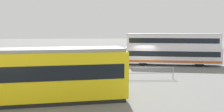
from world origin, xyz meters
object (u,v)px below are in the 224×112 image
Objects in this scene: info_sign at (70,62)px; double_decker_bus at (172,49)px; pedestrian_near_railing at (95,68)px; tram_yellow at (7,75)px.

double_decker_bus is at bearing -141.57° from info_sign.
info_sign is at bearing 38.43° from double_decker_bus.
double_decker_bus reaches higher than info_sign.
pedestrian_near_railing is 0.67× the size of info_sign.
pedestrian_near_railing is at bearing 40.64° from double_decker_bus.
info_sign is (11.56, 9.17, -0.27)m from double_decker_bus.
double_decker_bus reaches higher than tram_yellow.
tram_yellow is 8.85× the size of pedestrian_near_railing.
tram_yellow reaches higher than info_sign.
tram_yellow is 9.16m from pedestrian_near_railing.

